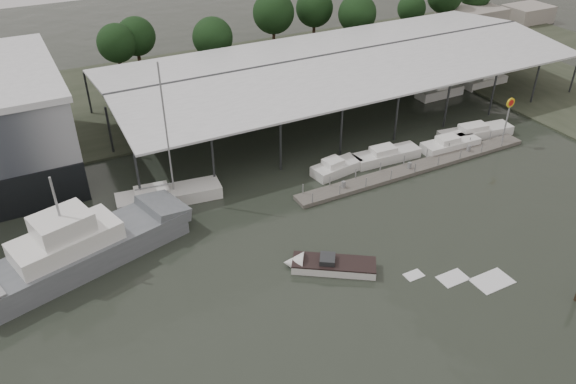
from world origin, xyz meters
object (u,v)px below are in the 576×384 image
white_sailboat (168,196)px  speedboat_underway (326,265)px  shell_fuel_sign (509,112)px  grey_trawler (83,247)px

white_sailboat → speedboat_underway: white_sailboat is taller
shell_fuel_sign → grey_trawler: bearing=179.5°
grey_trawler → white_sailboat: size_ratio=1.32×
speedboat_underway → shell_fuel_sign: bearing=-127.7°
shell_fuel_sign → grey_trawler: grey_trawler is taller
grey_trawler → speedboat_underway: grey_trawler is taller
white_sailboat → shell_fuel_sign: bearing=-2.2°
grey_trawler → speedboat_underway: (16.71, -9.67, -1.19)m
shell_fuel_sign → speedboat_underway: 30.21m
white_sailboat → speedboat_underway: bearing=-54.9°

